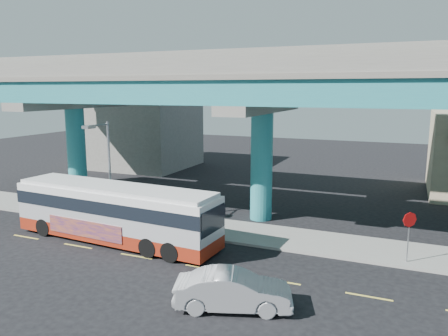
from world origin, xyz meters
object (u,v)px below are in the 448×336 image
at_px(sedan, 233,290).
at_px(stop_sign, 409,226).
at_px(street_lamp, 104,157).
at_px(transit_bus, 115,211).
at_px(parked_car, 82,201).

xyz_separation_m(sedan, stop_sign, (6.53, 7.74, 1.28)).
distance_m(street_lamp, stop_sign, 18.50).
bearing_deg(transit_bus, street_lamp, 141.07).
xyz_separation_m(sedan, parked_car, (-15.70, 9.17, -0.03)).
height_order(street_lamp, stop_sign, street_lamp).
bearing_deg(parked_car, stop_sign, -106.83).
bearing_deg(street_lamp, transit_bus, -42.67).
bearing_deg(parked_car, street_lamp, -131.77).
xyz_separation_m(transit_bus, stop_sign, (15.96, 2.88, 0.21)).
bearing_deg(parked_car, transit_bus, -137.64).
height_order(transit_bus, parked_car, transit_bus).
relative_size(sedan, street_lamp, 0.76).
height_order(parked_car, street_lamp, street_lamp).
bearing_deg(transit_bus, parked_car, 149.25).
relative_size(sedan, parked_car, 1.33).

